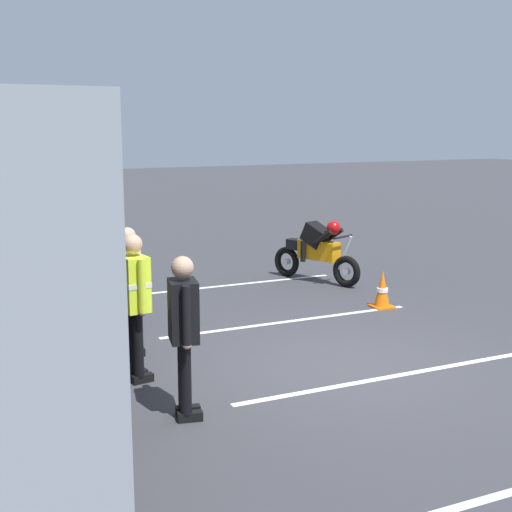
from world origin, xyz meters
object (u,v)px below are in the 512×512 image
(spectator_centre, at_px, (129,280))
(parked_motorcycle_silver, at_px, (89,352))
(stunt_motorcycle, at_px, (317,251))
(spectator_far_left, at_px, (184,324))
(spectator_right, at_px, (118,264))
(traffic_cone, at_px, (382,290))
(parked_motorcycle_dark, at_px, (62,308))
(spectator_left, at_px, (134,294))

(spectator_centre, distance_m, parked_motorcycle_silver, 1.46)
(stunt_motorcycle, bearing_deg, spectator_far_left, 138.63)
(stunt_motorcycle, bearing_deg, spectator_right, 109.71)
(spectator_right, relative_size, traffic_cone, 2.64)
(spectator_far_left, distance_m, parked_motorcycle_dark, 3.40)
(parked_motorcycle_dark, bearing_deg, stunt_motorcycle, -70.73)
(spectator_far_left, xyz_separation_m, spectator_right, (3.56, -0.21, -0.05))
(parked_motorcycle_dark, height_order, traffic_cone, parked_motorcycle_dark)
(spectator_left, bearing_deg, spectator_far_left, -172.46)
(spectator_far_left, height_order, spectator_right, spectator_far_left)
(spectator_centre, distance_m, spectator_right, 1.31)
(spectator_right, bearing_deg, spectator_centre, 172.28)
(parked_motorcycle_silver, distance_m, parked_motorcycle_dark, 2.13)
(spectator_centre, xyz_separation_m, stunt_motorcycle, (2.83, -4.45, -0.41))
(spectator_right, bearing_deg, spectator_far_left, 176.70)
(spectator_left, height_order, parked_motorcycle_dark, spectator_left)
(spectator_centre, bearing_deg, parked_motorcycle_dark, 34.77)
(spectator_left, distance_m, parked_motorcycle_silver, 0.83)
(spectator_right, bearing_deg, stunt_motorcycle, -70.29)
(parked_motorcycle_dark, height_order, stunt_motorcycle, stunt_motorcycle)
(spectator_far_left, xyz_separation_m, spectator_centre, (2.26, -0.03, -0.01))
(spectator_left, distance_m, spectator_right, 2.32)
(spectator_centre, bearing_deg, spectator_far_left, 179.26)
(spectator_far_left, relative_size, spectator_right, 1.04)
(spectator_left, relative_size, spectator_centre, 1.04)
(spectator_far_left, bearing_deg, parked_motorcycle_silver, 32.78)
(spectator_centre, bearing_deg, stunt_motorcycle, -57.59)
(spectator_left, height_order, spectator_right, spectator_left)
(spectator_far_left, xyz_separation_m, parked_motorcycle_dark, (3.29, 0.68, -0.55))
(stunt_motorcycle, bearing_deg, parked_motorcycle_dark, 109.27)
(parked_motorcycle_dark, xyz_separation_m, stunt_motorcycle, (1.81, -5.16, 0.13))
(spectator_right, distance_m, parked_motorcycle_silver, 2.63)
(spectator_far_left, bearing_deg, stunt_motorcycle, -41.37)
(spectator_left, relative_size, stunt_motorcycle, 0.93)
(parked_motorcycle_silver, height_order, stunt_motorcycle, stunt_motorcycle)
(spectator_centre, relative_size, stunt_motorcycle, 0.89)
(spectator_far_left, xyz_separation_m, parked_motorcycle_silver, (1.15, 0.74, -0.55))
(spectator_far_left, distance_m, parked_motorcycle_silver, 1.48)
(spectator_far_left, height_order, spectator_left, spectator_left)
(parked_motorcycle_silver, height_order, traffic_cone, parked_motorcycle_silver)
(parked_motorcycle_silver, distance_m, stunt_motorcycle, 6.55)
(parked_motorcycle_silver, height_order, parked_motorcycle_dark, same)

